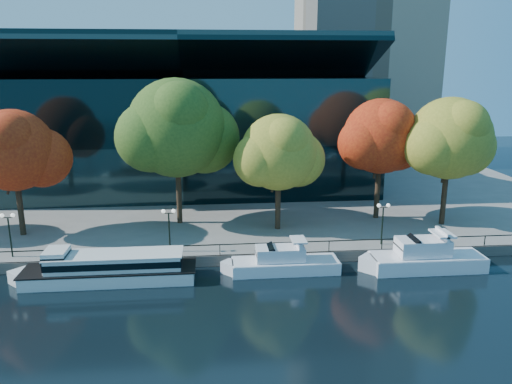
{
  "coord_description": "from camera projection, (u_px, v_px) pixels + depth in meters",
  "views": [
    {
      "loc": [
        -0.74,
        -38.99,
        17.63
      ],
      "look_at": [
        3.71,
        8.0,
        5.53
      ],
      "focal_mm": 35.0,
      "sensor_mm": 36.0,
      "label": 1
    }
  ],
  "objects": [
    {
      "name": "promenade",
      "position": [
        215.0,
        179.0,
        77.0
      ],
      "size": [
        90.0,
        67.08,
        1.0
      ],
      "color": "slate",
      "rests_on": "ground"
    },
    {
      "name": "railing",
      "position": [
        220.0,
        245.0,
        44.7
      ],
      "size": [
        88.2,
        0.08,
        0.99
      ],
      "color": "black",
      "rests_on": "promenade"
    },
    {
      "name": "lamp_1",
      "position": [
        169.0,
        220.0,
        44.98
      ],
      "size": [
        1.26,
        0.36,
        4.03
      ],
      "color": "black",
      "rests_on": "promenade"
    },
    {
      "name": "tree_5",
      "position": [
        451.0,
        140.0,
        51.39
      ],
      "size": [
        10.61,
        8.7,
        13.48
      ],
      "color": "black",
      "rests_on": "promenade"
    },
    {
      "name": "tree_3",
      "position": [
        280.0,
        154.0,
        50.08
      ],
      "size": [
        9.64,
        7.91,
        11.92
      ],
      "color": "black",
      "rests_on": "promenade"
    },
    {
      "name": "convention_building",
      "position": [
        186.0,
        131.0,
        70.22
      ],
      "size": [
        50.0,
        24.57,
        21.43
      ],
      "color": "black",
      "rests_on": "ground"
    },
    {
      "name": "tree_4",
      "position": [
        382.0,
        138.0,
        53.61
      ],
      "size": [
        10.1,
        8.28,
        13.17
      ],
      "color": "black",
      "rests_on": "promenade"
    },
    {
      "name": "ground",
      "position": [
        221.0,
        280.0,
        42.05
      ],
      "size": [
        160.0,
        160.0,
        0.0
      ],
      "primitive_type": "plane",
      "color": "black",
      "rests_on": "ground"
    },
    {
      "name": "cruiser_near",
      "position": [
        281.0,
        262.0,
        43.45
      ],
      "size": [
        10.34,
        2.66,
        3.0
      ],
      "color": "white",
      "rests_on": "ground"
    },
    {
      "name": "lamp_0",
      "position": [
        9.0,
        225.0,
        43.71
      ],
      "size": [
        1.26,
        0.36,
        4.03
      ],
      "color": "black",
      "rests_on": "promenade"
    },
    {
      "name": "cruiser_far",
      "position": [
        422.0,
        257.0,
        43.9
      ],
      "size": [
        11.12,
        3.08,
        3.63
      ],
      "color": "white",
      "rests_on": "ground"
    },
    {
      "name": "tree_1",
      "position": [
        15.0,
        152.0,
        48.12
      ],
      "size": [
        9.9,
        8.12,
        12.55
      ],
      "color": "black",
      "rests_on": "promenade"
    },
    {
      "name": "tree_2",
      "position": [
        178.0,
        130.0,
        51.52
      ],
      "size": [
        12.8,
        10.5,
        15.37
      ],
      "color": "black",
      "rests_on": "promenade"
    },
    {
      "name": "lamp_2",
      "position": [
        383.0,
        214.0,
        46.8
      ],
      "size": [
        1.26,
        0.36,
        4.03
      ],
      "color": "black",
      "rests_on": "promenade"
    },
    {
      "name": "tour_boat",
      "position": [
        105.0,
        267.0,
        41.51
      ],
      "size": [
        15.51,
        3.46,
        2.94
      ],
      "color": "silver",
      "rests_on": "ground"
    }
  ]
}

